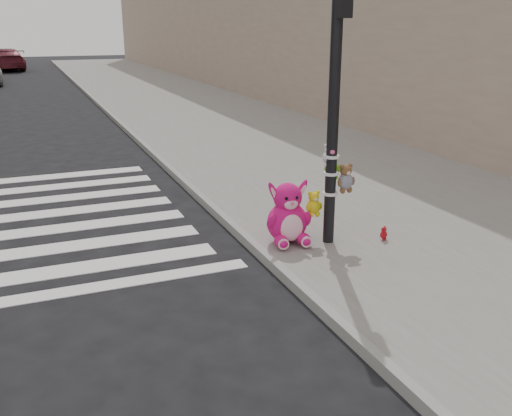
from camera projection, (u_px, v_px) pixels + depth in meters
name	position (u px, v px, depth m)	size (l,w,h in m)	color
ground	(196.00, 344.00, 6.06)	(120.00, 120.00, 0.00)	black
sidewalk_near	(263.00, 138.00, 16.65)	(7.00, 80.00, 0.14)	slate
curb_edge	(145.00, 147.00, 15.40)	(0.12, 80.00, 0.15)	gray
signal_pole	(333.00, 134.00, 8.06)	(0.70, 0.50, 4.00)	black
pink_bunny	(288.00, 217.00, 8.39)	(0.68, 0.76, 0.96)	#D61270
red_teddy	(384.00, 233.00, 8.56)	(0.14, 0.10, 0.21)	#B2111B
car_maroon_near	(6.00, 60.00, 41.20)	(2.18, 5.35, 1.55)	maroon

